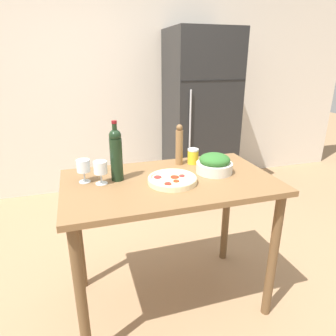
{
  "coord_description": "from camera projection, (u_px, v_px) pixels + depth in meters",
  "views": [
    {
      "loc": [
        -0.49,
        -1.56,
        1.56
      ],
      "look_at": [
        0.0,
        0.04,
        0.94
      ],
      "focal_mm": 32.0,
      "sensor_mm": 36.0,
      "label": 1
    }
  ],
  "objects": [
    {
      "name": "wine_bottle",
      "position": [
        116.0,
        154.0,
        1.71
      ],
      "size": [
        0.07,
        0.07,
        0.35
      ],
      "color": "black",
      "rests_on": "prep_counter"
    },
    {
      "name": "ground_plane",
      "position": [
        170.0,
        298.0,
        2.07
      ],
      "size": [
        14.0,
        14.0,
        0.0
      ],
      "primitive_type": "plane",
      "color": "#9E7A56"
    },
    {
      "name": "prep_counter",
      "position": [
        170.0,
        200.0,
        1.81
      ],
      "size": [
        1.24,
        0.72,
        0.88
      ],
      "color": "brown",
      "rests_on": "ground_plane"
    },
    {
      "name": "homemade_pizza",
      "position": [
        172.0,
        180.0,
        1.71
      ],
      "size": [
        0.28,
        0.28,
        0.04
      ],
      "color": "beige",
      "rests_on": "prep_counter"
    },
    {
      "name": "wine_glass_far",
      "position": [
        83.0,
        167.0,
        1.7
      ],
      "size": [
        0.08,
        0.08,
        0.13
      ],
      "color": "silver",
      "rests_on": "prep_counter"
    },
    {
      "name": "wine_glass_near",
      "position": [
        100.0,
        169.0,
        1.68
      ],
      "size": [
        0.08,
        0.08,
        0.13
      ],
      "color": "silver",
      "rests_on": "prep_counter"
    },
    {
      "name": "salt_canister",
      "position": [
        193.0,
        156.0,
        2.02
      ],
      "size": [
        0.07,
        0.07,
        0.1
      ],
      "color": "yellow",
      "rests_on": "prep_counter"
    },
    {
      "name": "pepper_mill",
      "position": [
        179.0,
        145.0,
        1.98
      ],
      "size": [
        0.05,
        0.05,
        0.27
      ],
      "color": "olive",
      "rests_on": "prep_counter"
    },
    {
      "name": "salad_bowl",
      "position": [
        214.0,
        164.0,
        1.86
      ],
      "size": [
        0.23,
        0.23,
        0.12
      ],
      "color": "silver",
      "rests_on": "prep_counter"
    },
    {
      "name": "refrigerator",
      "position": [
        200.0,
        115.0,
        3.53
      ],
      "size": [
        0.74,
        0.7,
        1.87
      ],
      "color": "black",
      "rests_on": "ground_plane"
    },
    {
      "name": "wall_back",
      "position": [
        116.0,
        82.0,
        3.5
      ],
      "size": [
        6.4,
        0.06,
        2.6
      ],
      "color": "silver",
      "rests_on": "ground_plane"
    }
  ]
}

